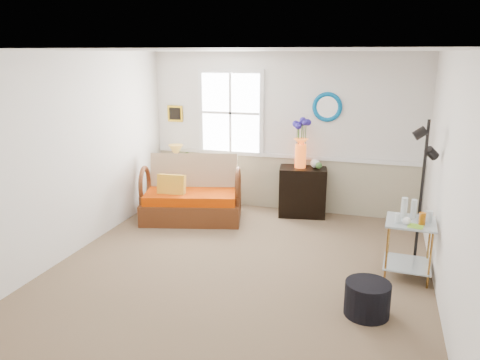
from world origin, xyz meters
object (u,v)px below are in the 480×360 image
(loveseat, at_px, (191,189))
(cabinet, at_px, (302,191))
(floor_lamp, at_px, (421,195))
(lamp_stand, at_px, (177,187))
(ottoman, at_px, (367,299))
(side_table, at_px, (408,249))

(loveseat, relative_size, cabinet, 1.92)
(floor_lamp, bearing_deg, loveseat, 157.88)
(loveseat, relative_size, floor_lamp, 0.84)
(lamp_stand, relative_size, ottoman, 1.27)
(ottoman, bearing_deg, cabinet, 111.99)
(cabinet, height_order, side_table, cabinet)
(loveseat, height_order, lamp_stand, loveseat)
(loveseat, relative_size, ottoman, 3.36)
(side_table, height_order, floor_lamp, floor_lamp)
(ottoman, bearing_deg, loveseat, 142.88)
(loveseat, distance_m, lamp_stand, 0.94)
(side_table, bearing_deg, loveseat, 161.04)
(lamp_stand, bearing_deg, cabinet, 0.43)
(side_table, distance_m, floor_lamp, 0.68)
(lamp_stand, height_order, ottoman, lamp_stand)
(cabinet, height_order, floor_lamp, floor_lamp)
(cabinet, bearing_deg, floor_lamp, -50.51)
(loveseat, relative_size, lamp_stand, 2.65)
(lamp_stand, distance_m, ottoman, 4.39)
(loveseat, distance_m, cabinet, 1.80)
(floor_lamp, height_order, ottoman, floor_lamp)
(cabinet, bearing_deg, side_table, -58.72)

